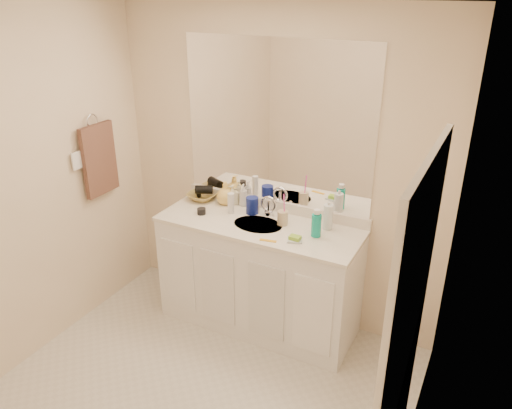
{
  "coord_description": "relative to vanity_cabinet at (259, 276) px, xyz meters",
  "views": [
    {
      "loc": [
        1.48,
        -1.9,
        2.5
      ],
      "look_at": [
        0.0,
        0.97,
        1.05
      ],
      "focal_mm": 35.0,
      "sensor_mm": 36.0,
      "label": 1
    }
  ],
  "objects": [
    {
      "name": "wall_right",
      "position": [
        1.3,
        -1.02,
        0.77
      ],
      "size": [
        0.02,
        2.6,
        2.4
      ],
      "primitive_type": "cube",
      "color": "#F5DEBF",
      "rests_on": "floor"
    },
    {
      "name": "soap_bottle_yellow",
      "position": [
        -0.4,
        0.19,
        0.55
      ],
      "size": [
        0.19,
        0.19,
        0.18
      ],
      "primitive_type": "imported",
      "rotation": [
        0.0,
        0.0,
        0.39
      ],
      "color": "#F3CA5E",
      "rests_on": "countertop"
    },
    {
      "name": "blue_mug",
      "position": [
        -0.13,
        0.13,
        0.52
      ],
      "size": [
        0.12,
        0.12,
        0.13
      ],
      "primitive_type": "cylinder",
      "rotation": [
        0.0,
        0.0,
        0.34
      ],
      "color": "navy",
      "rests_on": "countertop"
    },
    {
      "name": "sink_basin",
      "position": [
        0.0,
        -0.02,
        0.44
      ],
      "size": [
        0.37,
        0.37,
        0.02
      ],
      "primitive_type": "cylinder",
      "color": "silver",
      "rests_on": "countertop"
    },
    {
      "name": "orange_comb",
      "position": [
        0.18,
        -0.22,
        0.46
      ],
      "size": [
        0.12,
        0.05,
        0.0
      ],
      "primitive_type": "cube",
      "rotation": [
        0.0,
        0.0,
        0.19
      ],
      "color": "gold",
      "rests_on": "countertop"
    },
    {
      "name": "wall_back",
      "position": [
        0.0,
        0.28,
        0.77
      ],
      "size": [
        2.6,
        0.02,
        2.4
      ],
      "primitive_type": "cube",
      "color": "#F5DEBF",
      "rests_on": "floor"
    },
    {
      "name": "backsplash",
      "position": [
        0.0,
        0.26,
        0.5
      ],
      "size": [
        1.52,
        0.03,
        0.08
      ],
      "primitive_type": "cube",
      "color": "white",
      "rests_on": "countertop"
    },
    {
      "name": "ceiling",
      "position": [
        0.0,
        -1.02,
        1.97
      ],
      "size": [
        2.6,
        2.6,
        0.02
      ],
      "primitive_type": "cube",
      "color": "white",
      "rests_on": "wall_back"
    },
    {
      "name": "clear_pump_bottle",
      "position": [
        0.47,
        0.15,
        0.55
      ],
      "size": [
        0.08,
        0.08,
        0.18
      ],
      "primitive_type": "cylinder",
      "rotation": [
        0.0,
        0.0,
        0.26
      ],
      "color": "white",
      "rests_on": "countertop"
    },
    {
      "name": "soap_bottle_cream",
      "position": [
        -0.34,
        0.21,
        0.53
      ],
      "size": [
        0.09,
        0.1,
        0.16
      ],
      "primitive_type": "imported",
      "rotation": [
        0.0,
        0.0,
        -0.39
      ],
      "color": "beige",
      "rests_on": "countertop"
    },
    {
      "name": "mirror",
      "position": [
        0.0,
        0.27,
        1.14
      ],
      "size": [
        1.48,
        0.01,
        1.2
      ],
      "primitive_type": "cube",
      "color": "white",
      "rests_on": "wall_back"
    },
    {
      "name": "extra_white_bottle",
      "position": [
        -0.27,
        0.06,
        0.54
      ],
      "size": [
        0.06,
        0.06,
        0.16
      ],
      "primitive_type": "cylinder",
      "rotation": [
        0.0,
        0.0,
        0.34
      ],
      "color": "silver",
      "rests_on": "countertop"
    },
    {
      "name": "tan_cup",
      "position": [
        0.16,
        0.06,
        0.51
      ],
      "size": [
        0.08,
        0.08,
        0.1
      ],
      "primitive_type": "cylinder",
      "rotation": [
        0.0,
        0.0,
        -0.04
      ],
      "color": "#C5AF8B",
      "rests_on": "countertop"
    },
    {
      "name": "mouthwash_bottle",
      "position": [
        0.44,
        0.0,
        0.54
      ],
      "size": [
        0.09,
        0.09,
        0.16
      ],
      "primitive_type": "cylinder",
      "rotation": [
        0.0,
        0.0,
        0.3
      ],
      "color": "#0DA18C",
      "rests_on": "countertop"
    },
    {
      "name": "wall_left",
      "position": [
        -1.3,
        -1.02,
        0.77
      ],
      "size": [
        0.02,
        2.6,
        2.4
      ],
      "primitive_type": "cube",
      "color": "#F5DEBF",
      "rests_on": "floor"
    },
    {
      "name": "dark_jar",
      "position": [
        -0.46,
        -0.06,
        0.48
      ],
      "size": [
        0.08,
        0.08,
        0.05
      ],
      "primitive_type": "cylinder",
      "rotation": [
        0.0,
        0.0,
        -0.21
      ],
      "color": "black",
      "rests_on": "countertop"
    },
    {
      "name": "countertop",
      "position": [
        0.0,
        0.0,
        0.44
      ],
      "size": [
        1.52,
        0.57,
        0.03
      ],
      "primitive_type": "cube",
      "color": "white",
      "rests_on": "vanity_cabinet"
    },
    {
      "name": "soap_bottle_white",
      "position": [
        -0.25,
        0.23,
        0.54
      ],
      "size": [
        0.09,
        0.09,
        0.18
      ],
      "primitive_type": "imported",
      "rotation": [
        0.0,
        0.0,
        0.42
      ],
      "color": "silver",
      "rests_on": "countertop"
    },
    {
      "name": "towel_ring",
      "position": [
        -1.27,
        -0.25,
        1.12
      ],
      "size": [
        0.01,
        0.11,
        0.11
      ],
      "primitive_type": "torus",
      "rotation": [
        0.0,
        1.57,
        0.0
      ],
      "color": "silver",
      "rests_on": "wall_left"
    },
    {
      "name": "faucet",
      "position": [
        0.0,
        0.16,
        0.51
      ],
      "size": [
        0.02,
        0.02,
        0.11
      ],
      "primitive_type": "cylinder",
      "color": "silver",
      "rests_on": "countertop"
    },
    {
      "name": "soap_dish",
      "position": [
        0.34,
        -0.13,
        0.46
      ],
      "size": [
        0.13,
        0.11,
        0.01
      ],
      "primitive_type": "cube",
      "rotation": [
        0.0,
        0.0,
        0.35
      ],
      "color": "silver",
      "rests_on": "countertop"
    },
    {
      "name": "hair_dryer",
      "position": [
        -0.59,
        0.18,
        0.54
      ],
      "size": [
        0.16,
        0.12,
        0.07
      ],
      "primitive_type": "cylinder",
      "rotation": [
        0.0,
        1.57,
        0.43
      ],
      "color": "black",
      "rests_on": "wicker_basket"
    },
    {
      "name": "door",
      "position": [
        1.29,
        -1.32,
        0.57
      ],
      "size": [
        0.02,
        0.82,
        2.0
      ],
      "primitive_type": "cube",
      "color": "white",
      "rests_on": "floor"
    },
    {
      "name": "switch_plate",
      "position": [
        -1.27,
        -0.45,
        0.88
      ],
      "size": [
        0.01,
        0.08,
        0.13
      ],
      "primitive_type": "cube",
      "color": "white",
      "rests_on": "wall_left"
    },
    {
      "name": "green_soap",
      "position": [
        0.34,
        -0.13,
        0.48
      ],
      "size": [
        0.08,
        0.06,
        0.03
      ],
      "primitive_type": "cube",
      "rotation": [
        0.0,
        0.0,
        -0.02
      ],
      "color": "#85BC2E",
      "rests_on": "soap_dish"
    },
    {
      "name": "wicker_basket",
      "position": [
        -0.61,
        0.18,
        0.48
      ],
      "size": [
        0.24,
        0.24,
        0.06
      ],
      "primitive_type": "imported",
      "rotation": [
        0.0,
        0.0,
        -0.04
      ],
      "color": "olive",
      "rests_on": "countertop"
    },
    {
      "name": "hand_towel",
      "position": [
        -1.25,
        -0.25,
        0.82
      ],
      "size": [
        0.04,
        0.32,
        0.55
      ],
      "primitive_type": "cube",
      "color": "#402922",
      "rests_on": "towel_ring"
    },
    {
      "name": "toothbrush",
      "position": [
        0.17,
        0.06,
        0.6
      ],
      "size": [
        0.01,
        0.04,
        0.19
      ],
      "primitive_type": "cylinder",
      "rotation": [
        0.14,
        0.0,
        0.06
      ],
      "color": "#FF43B6",
      "rests_on": "tan_cup"
    },
    {
      "name": "vanity_cabinet",
      "position": [
        0.0,
        0.0,
        0.0
      ],
      "size": [
        1.5,
        0.55,
        0.85
      ],
      "primitive_type": "cube",
      "color": "white",
      "rests_on": "floor"
    }
  ]
}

